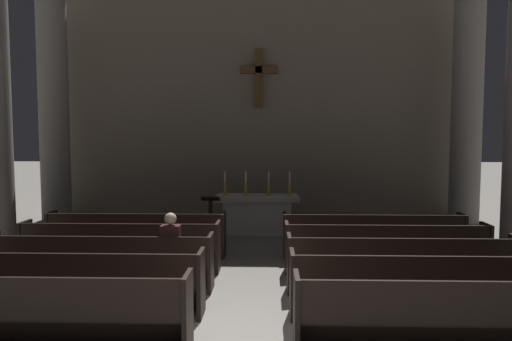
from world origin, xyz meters
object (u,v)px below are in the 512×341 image
object	(u,v)px
candlestick_inner_right	(269,188)
candlestick_outer_right	(290,188)
pew_left_row_4	(121,246)
candlestick_inner_left	(246,188)
pew_right_row_1	(455,316)
pew_right_row_5	(373,236)
pew_left_row_2	(72,282)
candlestick_outer_left	(225,188)
pew_right_row_2	(424,286)
column_left_third	(54,103)
pew_left_row_5	(137,234)
pew_left_row_3	(100,262)
pew_right_row_4	(386,248)
pew_right_row_3	(402,264)
altar	(257,213)
lectern	(211,221)
pew_left_row_1	(34,311)
column_right_third	(467,102)
lone_worshipper	(172,249)

from	to	relation	value
candlestick_inner_right	candlestick_outer_right	distance (m)	0.55
pew_left_row_4	candlestick_inner_left	distance (m)	4.24
pew_right_row_1	pew_right_row_5	distance (m)	4.41
candlestick_inner_left	pew_right_row_1	bearing A→B (deg)	-67.75
candlestick_outer_right	pew_left_row_2	bearing A→B (deg)	-120.25
pew_right_row_1	candlestick_outer_left	distance (m)	7.67
pew_right_row_2	pew_right_row_5	world-z (taller)	same
column_left_third	candlestick_outer_right	distance (m)	6.81
pew_left_row_5	pew_right_row_1	bearing A→B (deg)	-41.35
pew_left_row_2	pew_right_row_2	size ratio (longest dim) A/B	1.00
pew_left_row_3	candlestick_outer_left	bearing A→B (deg)	70.40
pew_right_row_5	pew_right_row_4	bearing A→B (deg)	-90.00
pew_right_row_4	candlestick_inner_right	distance (m)	4.24
pew_right_row_4	column_left_third	xyz separation A→B (m)	(-8.07, 4.00, 2.99)
column_left_third	candlestick_inner_left	bearing A→B (deg)	-4.89
pew_left_row_3	candlestick_inner_right	distance (m)	5.48
pew_right_row_1	candlestick_inner_right	distance (m)	7.25
candlestick_inner_right	candlestick_outer_right	bearing A→B (deg)	0.00
pew_left_row_5	pew_left_row_2	bearing A→B (deg)	-90.00
pew_right_row_3	altar	xyz separation A→B (m)	(-2.51, 4.65, 0.06)
pew_right_row_2	pew_left_row_4	bearing A→B (deg)	156.25
lectern	pew_left_row_1	bearing A→B (deg)	-104.14
column_right_third	pew_right_row_1	bearing A→B (deg)	-112.65
pew_right_row_2	pew_left_row_5	bearing A→B (deg)	146.57
altar	candlestick_outer_right	distance (m)	1.09
candlestick_outer_left	pew_left_row_5	bearing A→B (deg)	-124.11
pew_left_row_2	altar	xyz separation A→B (m)	(2.51, 5.76, 0.06)
candlestick_inner_left	pew_left_row_5	bearing A→B (deg)	-132.05
lectern	column_left_third	bearing A→B (deg)	159.77
pew_right_row_3	lectern	world-z (taller)	lectern
altar	candlestick_inner_left	distance (m)	0.74
pew_left_row_5	pew_right_row_2	distance (m)	6.01
pew_right_row_3	candlestick_outer_left	world-z (taller)	candlestick_outer_left
column_left_third	lone_worshipper	size ratio (longest dim) A/B	5.38
pew_left_row_3	column_left_third	bearing A→B (deg)	120.87
pew_left_row_5	pew_left_row_1	bearing A→B (deg)	-90.00
candlestick_inner_left	candlestick_outer_right	xyz separation A→B (m)	(1.15, 0.00, 0.00)
pew_left_row_5	pew_right_row_3	distance (m)	5.48
candlestick_outer_left	pew_right_row_4	bearing A→B (deg)	-46.60
candlestick_inner_right	pew_right_row_4	bearing A→B (deg)	-58.13
pew_left_row_3	candlestick_inner_left	size ratio (longest dim) A/B	6.01
pew_left_row_5	lectern	bearing A→B (deg)	41.16
candlestick_outer_right	pew_right_row_2	bearing A→B (deg)	-73.94
pew_right_row_4	pew_right_row_5	size ratio (longest dim) A/B	1.00
pew_left_row_5	pew_right_row_3	world-z (taller)	same
candlestick_inner_right	pew_left_row_4	bearing A→B (deg)	-128.33
pew_right_row_4	candlestick_inner_left	xyz separation A→B (m)	(-2.81, 3.55, 0.73)
pew_right_row_3	pew_left_row_5	bearing A→B (deg)	156.25
column_left_third	column_right_third	world-z (taller)	same
column_right_third	lone_worshipper	distance (m)	8.97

